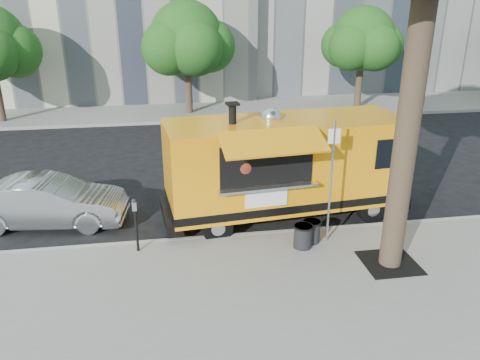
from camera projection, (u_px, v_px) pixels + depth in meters
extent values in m
plane|color=black|center=(253.00, 222.00, 12.75)|extent=(120.00, 120.00, 0.00)
cube|color=gray|center=(291.00, 310.00, 9.04)|extent=(60.00, 6.00, 0.15)
cube|color=#999993|center=(260.00, 235.00, 11.87)|extent=(60.00, 0.14, 0.16)
cube|color=gray|center=(207.00, 110.00, 25.13)|extent=(60.00, 5.00, 0.15)
cylinder|color=#33261C|center=(408.00, 122.00, 9.31)|extent=(0.48, 0.48, 6.50)
cube|color=black|center=(389.00, 263.00, 10.50)|extent=(1.20, 1.20, 0.02)
cylinder|color=#33261C|center=(188.00, 87.00, 23.75)|extent=(0.36, 0.36, 2.60)
sphere|color=#124412|center=(186.00, 38.00, 22.87)|extent=(3.60, 3.60, 3.60)
cylinder|color=#33261C|center=(359.00, 83.00, 24.79)|extent=(0.36, 0.36, 2.60)
sphere|color=#124412|center=(363.00, 38.00, 23.95)|extent=(3.24, 3.24, 3.24)
cylinder|color=silver|center=(331.00, 183.00, 10.95)|extent=(0.06, 0.06, 3.00)
cube|color=white|center=(334.00, 136.00, 10.53)|extent=(0.28, 0.02, 0.35)
cylinder|color=black|center=(137.00, 231.00, 10.82)|extent=(0.06, 0.06, 1.05)
cube|color=silver|center=(134.00, 206.00, 10.60)|extent=(0.10, 0.08, 0.22)
sphere|color=black|center=(134.00, 201.00, 10.55)|extent=(0.11, 0.11, 0.11)
cube|color=#FF9A0D|center=(286.00, 162.00, 12.47)|extent=(6.48, 2.76, 2.28)
cube|color=black|center=(284.00, 194.00, 12.81)|extent=(6.50, 2.78, 0.21)
cube|color=black|center=(388.00, 191.00, 13.67)|extent=(0.38, 2.03, 0.29)
cube|color=black|center=(167.00, 215.00, 12.14)|extent=(0.38, 2.03, 0.29)
cube|color=black|center=(393.00, 140.00, 13.09)|extent=(0.22, 1.70, 0.92)
cylinder|color=black|center=(371.00, 209.00, 12.64)|extent=(0.80, 0.35, 0.78)
cylinder|color=black|center=(342.00, 185.00, 14.24)|extent=(0.80, 0.35, 0.78)
cylinder|color=black|center=(217.00, 227.00, 11.63)|extent=(0.80, 0.35, 0.78)
cylinder|color=black|center=(204.00, 199.00, 13.23)|extent=(0.80, 0.35, 0.78)
cube|color=black|center=(266.00, 164.00, 11.23)|extent=(2.33, 0.41, 1.02)
cube|color=silver|center=(268.00, 187.00, 11.28)|extent=(2.55, 0.60, 0.06)
cube|color=#FF9A0D|center=(274.00, 142.00, 10.52)|extent=(2.51, 1.16, 0.41)
cube|color=white|center=(267.00, 197.00, 11.46)|extent=(1.06, 0.15, 0.48)
cylinder|color=black|center=(232.00, 114.00, 11.62)|extent=(0.19, 0.19, 0.53)
sphere|color=silver|center=(271.00, 117.00, 12.12)|extent=(0.54, 0.54, 0.54)
sphere|color=maroon|center=(242.00, 164.00, 11.38)|extent=(0.81, 0.81, 0.81)
cylinder|color=#FF590C|center=(244.00, 172.00, 11.22)|extent=(0.34, 0.15, 0.33)
imported|color=#A2A3A8|center=(49.00, 202.00, 12.37)|extent=(4.14, 1.83, 1.32)
cylinder|color=black|center=(303.00, 236.00, 11.08)|extent=(0.43, 0.43, 0.56)
cylinder|color=black|center=(303.00, 226.00, 10.98)|extent=(0.47, 0.47, 0.04)
cylinder|color=black|center=(311.00, 231.00, 11.33)|extent=(0.42, 0.42, 0.55)
cylinder|color=black|center=(312.00, 222.00, 11.24)|extent=(0.46, 0.46, 0.04)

